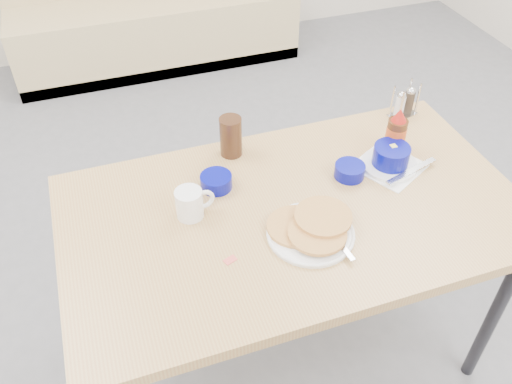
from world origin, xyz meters
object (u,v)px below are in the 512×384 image
object	(u,v)px
pancake_plate	(311,229)
creamer_bowl	(216,182)
dining_table	(294,223)
booth_bench	(153,10)
condiment_caddy	(404,105)
syrup_bottle	(396,134)
coffee_mug	(191,203)
butter_bowl	(350,171)
amber_tumbler	(231,136)
grits_setting	(391,159)

from	to	relation	value
pancake_plate	creamer_bowl	xyz separation A→B (m)	(-0.20, 0.29, 0.00)
dining_table	creamer_bowl	distance (m)	0.28
pancake_plate	booth_bench	bearing A→B (deg)	90.10
condiment_caddy	syrup_bottle	world-z (taller)	syrup_bottle
coffee_mug	butter_bowl	bearing A→B (deg)	1.01
butter_bowl	amber_tumbler	xyz separation A→B (m)	(-0.32, 0.24, 0.05)
amber_tumbler	pancake_plate	bearing A→B (deg)	-76.37
dining_table	grits_setting	bearing A→B (deg)	12.84
dining_table	condiment_caddy	xyz separation A→B (m)	(0.57, 0.34, 0.11)
grits_setting	amber_tumbler	world-z (taller)	amber_tumbler
coffee_mug	amber_tumbler	world-z (taller)	amber_tumbler
amber_tumbler	condiment_caddy	xyz separation A→B (m)	(0.67, 0.02, -0.03)
condiment_caddy	butter_bowl	bearing A→B (deg)	-160.58
pancake_plate	grits_setting	world-z (taller)	grits_setting
dining_table	butter_bowl	bearing A→B (deg)	20.86
booth_bench	syrup_bottle	bearing A→B (deg)	-80.04
pancake_plate	amber_tumbler	world-z (taller)	amber_tumbler
pancake_plate	creamer_bowl	bearing A→B (deg)	125.24
booth_bench	butter_bowl	distance (m)	2.50
coffee_mug	grits_setting	world-z (taller)	coffee_mug
booth_bench	condiment_caddy	world-z (taller)	booth_bench
pancake_plate	condiment_caddy	xyz separation A→B (m)	(0.56, 0.45, 0.03)
pancake_plate	grits_setting	distance (m)	0.42
creamer_bowl	syrup_bottle	xyz separation A→B (m)	(0.62, -0.02, 0.05)
pancake_plate	coffee_mug	bearing A→B (deg)	148.38
syrup_bottle	butter_bowl	bearing A→B (deg)	-161.63
booth_bench	coffee_mug	distance (m)	2.52
booth_bench	condiment_caddy	distance (m)	2.31
butter_bowl	dining_table	bearing A→B (deg)	-159.14
condiment_caddy	amber_tumbler	bearing A→B (deg)	164.32
butter_bowl	grits_setting	bearing A→B (deg)	-0.26
pancake_plate	creamer_bowl	world-z (taller)	same
grits_setting	creamer_bowl	bearing A→B (deg)	171.13
booth_bench	butter_bowl	xyz separation A→B (m)	(0.22, -2.45, 0.43)
pancake_plate	butter_bowl	xyz separation A→B (m)	(0.22, 0.20, 0.00)
amber_tumbler	condiment_caddy	size ratio (longest dim) A/B	1.10
dining_table	amber_tumbler	xyz separation A→B (m)	(-0.10, 0.32, 0.13)
booth_bench	grits_setting	size ratio (longest dim) A/B	6.74
dining_table	amber_tumbler	bearing A→B (deg)	107.33
booth_bench	butter_bowl	world-z (taller)	booth_bench
pancake_plate	syrup_bottle	bearing A→B (deg)	32.40
amber_tumbler	syrup_bottle	distance (m)	0.55
butter_bowl	coffee_mug	bearing A→B (deg)	-178.99
dining_table	syrup_bottle	world-z (taller)	syrup_bottle
butter_bowl	condiment_caddy	xyz separation A→B (m)	(0.35, 0.25, 0.02)
grits_setting	amber_tumbler	size ratio (longest dim) A/B	2.01
dining_table	grits_setting	xyz separation A→B (m)	(0.37, 0.08, 0.10)
amber_tumbler	booth_bench	bearing A→B (deg)	87.38
pancake_plate	amber_tumbler	bearing A→B (deg)	103.63
dining_table	booth_bench	bearing A→B (deg)	90.00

